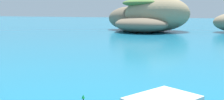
{
  "coord_description": "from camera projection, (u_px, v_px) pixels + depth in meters",
  "views": [
    {
      "loc": [
        9.54,
        -4.05,
        6.11
      ],
      "look_at": [
        0.67,
        21.65,
        2.16
      ],
      "focal_mm": 45.08,
      "sensor_mm": 36.0,
      "label": 1
    }
  ],
  "objects": [
    {
      "name": "islet_large",
      "position": [
        148.0,
        17.0,
        79.08
      ],
      "size": [
        28.29,
        24.52,
        9.79
      ],
      "color": "#9E8966",
      "rests_on": "ground"
    }
  ]
}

